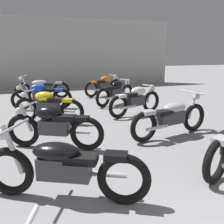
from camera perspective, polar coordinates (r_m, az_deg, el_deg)
name	(u,v)px	position (r m, az deg, el deg)	size (l,w,h in m)	color
back_wall	(61,53)	(13.57, -11.84, 13.37)	(12.56, 0.24, 3.60)	#B2B2AD
motorcycle_left_row_1	(63,167)	(3.18, -11.33, -12.46)	(1.99, 1.12, 0.97)	black
motorcycle_left_row_2	(54,126)	(4.84, -13.50, -3.20)	(1.80, 1.01, 0.88)	black
motorcycle_left_row_3	(48,106)	(6.66, -14.75, 1.36)	(1.76, 1.08, 0.88)	black
motorcycle_left_row_4	(42,96)	(8.32, -16.20, 3.70)	(1.97, 0.51, 0.88)	black
motorcycle_left_row_5	(42,88)	(10.26, -16.11, 5.50)	(2.16, 0.68, 0.97)	black
motorcycle_right_row_2	(171,117)	(5.56, 13.75, -1.09)	(2.15, 0.78, 0.97)	black
motorcycle_right_row_3	(136,100)	(7.31, 5.64, 2.84)	(1.91, 0.75, 0.88)	black
motorcycle_right_row_4	(116,92)	(8.79, 0.87, 4.76)	(1.77, 1.07, 0.88)	black
motorcycle_right_row_5	(104,85)	(10.61, -1.93, 6.32)	(1.87, 0.83, 0.88)	black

